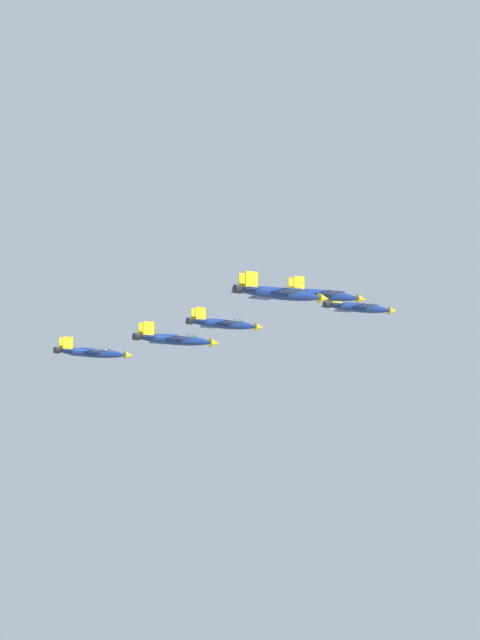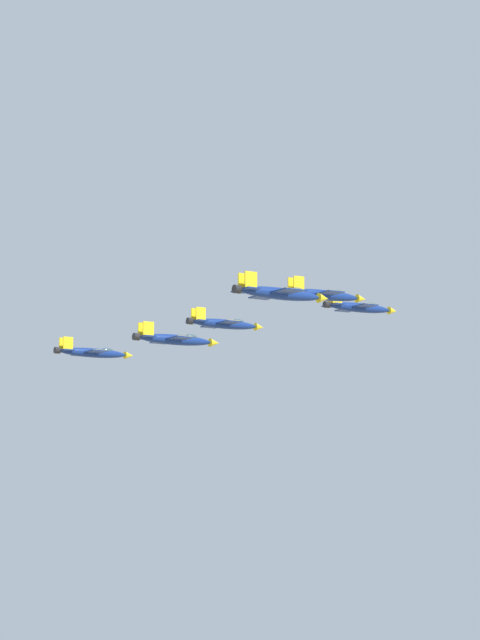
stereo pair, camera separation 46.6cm
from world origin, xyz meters
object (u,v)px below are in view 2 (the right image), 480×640
at_px(jet_right_wingman, 324,295).
at_px(jet_left_outer, 93,352).
at_px(jet_lead, 359,307).
at_px(jet_left_wingman, 224,324).
at_px(jet_right_outer, 280,293).
at_px(jet_slot_rear, 175,339).

relative_size(jet_right_wingman, jet_left_outer, 1.00).
relative_size(jet_lead, jet_left_wingman, 0.98).
relative_size(jet_lead, jet_right_outer, 0.96).
bearing_deg(jet_right_outer, jet_lead, 39.33).
height_order(jet_lead, jet_slot_rear, jet_lead).
height_order(jet_right_outer, jet_slot_rear, jet_right_outer).
distance_m(jet_left_wingman, jet_right_outer, 48.04).
xyz_separation_m(jet_left_wingman, jet_left_outer, (-16.85, 15.63, -4.47)).
bearing_deg(jet_right_wingman, jet_left_wingman, 90.61).
bearing_deg(jet_right_wingman, jet_left_outer, 112.02).
xyz_separation_m(jet_left_outer, jet_slot_rear, (-1.29, -29.74, -1.15)).
relative_size(jet_left_wingman, jet_slot_rear, 1.01).
relative_size(jet_lead, jet_left_outer, 0.99).
distance_m(jet_lead, jet_slot_rear, 35.89).
relative_size(jet_lead, jet_slot_rear, 0.99).
bearing_deg(jet_right_wingman, jet_lead, 40.97).
bearing_deg(jet_lead, jet_left_wingman, 140.58).
relative_size(jet_left_wingman, jet_right_outer, 0.98).
bearing_deg(jet_right_wingman, jet_right_outer, -139.03).
xyz_separation_m(jet_right_outer, jet_slot_rear, (1.29, 29.74, -2.86)).
height_order(jet_right_wingman, jet_right_outer, jet_right_wingman).
bearing_deg(jet_left_wingman, jet_slot_rear, -140.25).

